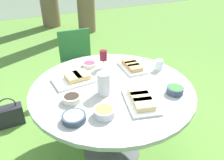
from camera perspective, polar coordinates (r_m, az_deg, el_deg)
name	(u,v)px	position (r m, az deg, el deg)	size (l,w,h in m)	color
ground_plane	(112,149)	(2.39, 0.00, -17.57)	(40.00, 40.00, 0.00)	#5B8C38
river_strip	(18,6)	(9.84, -23.28, 17.39)	(40.00, 4.25, 0.01)	#6B7F5B
dining_table	(112,96)	(1.95, 0.00, -4.31)	(1.40, 1.40, 0.77)	#4C4C51
chair_near_left	(78,58)	(3.05, -8.96, 5.67)	(0.47, 0.45, 0.89)	#2D6B38
water_pitcher	(104,84)	(1.75, -2.16, -0.94)	(0.11, 0.11, 0.19)	silver
wine_glass	(103,56)	(2.15, -2.28, 6.28)	(0.07, 0.07, 0.18)	silver
platter_bread_main	(132,66)	(2.18, 5.23, 3.64)	(0.22, 0.34, 0.06)	white
platter_charcuterie	(75,78)	(1.98, -9.53, 0.44)	(0.36, 0.26, 0.06)	white
platter_sandwich_side	(141,99)	(1.69, 7.52, -5.03)	(0.32, 0.42, 0.06)	white
bowl_fries	(104,112)	(1.54, -2.03, -8.28)	(0.16, 0.16, 0.06)	silver
bowl_salad	(175,90)	(1.85, 16.13, -2.50)	(0.14, 0.14, 0.06)	#334256
bowl_olives	(72,98)	(1.71, -10.46, -4.75)	(0.14, 0.14, 0.05)	beige
bowl_dip_red	(89,64)	(2.24, -5.92, 4.14)	(0.14, 0.14, 0.04)	beige
bowl_dip_cream	(74,117)	(1.53, -9.92, -9.62)	(0.17, 0.17, 0.05)	#334256
cup_water_near	(159,65)	(2.19, 12.17, 3.91)	(0.07, 0.07, 0.10)	silver
handbag	(10,115)	(2.85, -25.14, -8.34)	(0.30, 0.14, 0.37)	#232328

